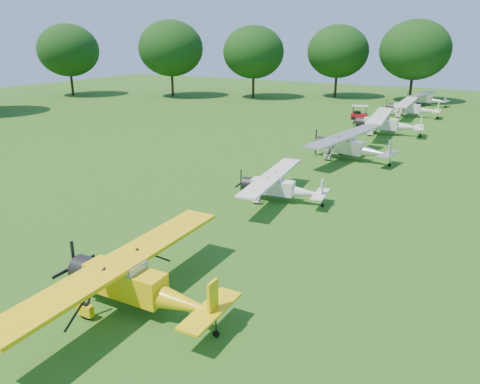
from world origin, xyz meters
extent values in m
plane|color=#245114|center=(0.00, 0.00, 0.00)|extent=(160.00, 160.00, 0.00)
cylinder|color=black|center=(-2.12, 56.74, 2.37)|extent=(0.44, 0.44, 4.74)
ellipsoid|color=black|center=(-2.12, 56.74, 8.16)|extent=(11.05, 11.05, 9.39)
cylinder|color=black|center=(-14.75, 56.54, 2.24)|extent=(0.44, 0.44, 4.49)
ellipsoid|color=black|center=(-14.75, 56.54, 7.73)|extent=(10.47, 10.47, 8.90)
cylinder|color=black|center=(-26.90, 48.50, 2.22)|extent=(0.44, 0.44, 4.44)
ellipsoid|color=black|center=(-26.90, 48.50, 7.65)|extent=(10.36, 10.36, 8.80)
cylinder|color=black|center=(-40.16, 42.92, 2.39)|extent=(0.44, 0.44, 4.77)
ellipsoid|color=black|center=(-40.16, 42.92, 8.22)|extent=(11.14, 11.14, 9.47)
cylinder|color=black|center=(-57.03, 35.30, 2.28)|extent=(0.44, 0.44, 4.56)
ellipsoid|color=black|center=(-57.03, 35.30, 7.85)|extent=(10.64, 10.64, 9.04)
cube|color=yellow|center=(0.12, -12.65, 1.15)|extent=(3.52, 1.13, 1.15)
cone|color=yellow|center=(3.06, -12.57, 0.98)|extent=(3.08, 1.07, 0.98)
cube|color=#8CA5B2|center=(0.01, -12.66, 1.75)|extent=(1.77, 1.05, 0.60)
cylinder|color=black|center=(-1.96, -12.71, 1.15)|extent=(1.01, 1.16, 1.14)
cube|color=black|center=(-2.67, -12.73, 1.15)|extent=(0.07, 0.13, 2.29)
cube|color=yellow|center=(0.01, -12.66, 2.02)|extent=(1.90, 11.61, 0.15)
cube|color=yellow|center=(4.16, -12.54, 1.53)|extent=(0.13, 0.60, 1.42)
cube|color=yellow|center=(4.05, -12.54, 1.04)|extent=(1.01, 3.08, 0.10)
cylinder|color=black|center=(-0.72, -14.04, 0.33)|extent=(0.66, 0.19, 0.66)
cylinder|color=black|center=(-0.79, -11.31, 0.33)|extent=(0.66, 0.19, 0.66)
cylinder|color=black|center=(4.27, -12.54, 0.13)|extent=(0.26, 0.09, 0.26)
cube|color=white|center=(-0.44, 1.80, 0.93)|extent=(2.91, 1.18, 0.93)
cone|color=white|center=(1.93, 2.09, 0.79)|extent=(2.55, 1.09, 0.79)
cube|color=#8CA5B2|center=(-0.53, 1.79, 1.41)|extent=(1.50, 0.98, 0.49)
cylinder|color=black|center=(-2.10, 1.59, 0.93)|extent=(0.90, 1.01, 0.92)
cube|color=black|center=(-2.67, 1.52, 0.93)|extent=(0.07, 0.11, 1.85)
cube|color=white|center=(-0.53, 1.79, 1.63)|extent=(2.43, 9.45, 0.12)
cube|color=white|center=(2.80, 2.20, 1.24)|extent=(0.15, 0.49, 1.15)
cube|color=white|center=(2.72, 2.19, 0.84)|extent=(1.05, 2.55, 0.08)
cylinder|color=black|center=(-1.00, 0.62, 0.26)|extent=(0.54, 0.21, 0.53)
cylinder|color=black|center=(-1.28, 2.81, 0.26)|extent=(0.54, 0.21, 0.53)
cylinder|color=black|center=(2.89, 2.21, 0.11)|extent=(0.22, 0.10, 0.21)
cube|color=silver|center=(0.23, 14.69, 1.15)|extent=(3.61, 1.50, 1.15)
cone|color=silver|center=(3.17, 14.30, 0.99)|extent=(3.17, 1.39, 0.99)
cube|color=#8CA5B2|center=(0.13, 14.71, 1.75)|extent=(1.87, 1.23, 0.60)
cylinder|color=black|center=(-1.83, 14.97, 1.15)|extent=(1.13, 1.26, 1.14)
cube|color=black|center=(-2.53, 15.07, 1.15)|extent=(0.08, 0.14, 2.30)
cube|color=silver|center=(0.13, 14.71, 2.03)|extent=(3.14, 11.72, 0.15)
cube|color=silver|center=(4.25, 14.15, 1.53)|extent=(0.19, 0.61, 1.42)
cube|color=silver|center=(4.14, 14.16, 1.04)|extent=(1.34, 3.16, 0.10)
cylinder|color=black|center=(-0.82, 13.45, 0.33)|extent=(0.67, 0.26, 0.66)
cylinder|color=black|center=(-0.45, 16.17, 0.33)|extent=(0.67, 0.26, 0.66)
cylinder|color=black|center=(4.36, 14.13, 0.13)|extent=(0.27, 0.12, 0.26)
cube|color=white|center=(0.31, 27.25, 1.17)|extent=(3.66, 1.48, 1.17)
cone|color=white|center=(3.29, 27.61, 1.00)|extent=(3.21, 1.37, 1.00)
cube|color=#8CA5B2|center=(0.20, 27.24, 1.78)|extent=(1.89, 1.23, 0.61)
cylinder|color=black|center=(-1.78, 27.00, 1.17)|extent=(1.13, 1.27, 1.16)
cube|color=black|center=(-2.50, 26.91, 1.17)|extent=(0.08, 0.14, 2.33)
cube|color=white|center=(0.20, 27.24, 2.06)|extent=(3.01, 11.89, 0.16)
cube|color=white|center=(4.40, 27.74, 1.56)|extent=(0.18, 0.62, 1.44)
cube|color=white|center=(4.29, 27.73, 1.06)|extent=(1.31, 3.20, 0.10)
cylinder|color=black|center=(-0.40, 25.76, 0.33)|extent=(0.68, 0.26, 0.67)
cylinder|color=black|center=(-0.73, 28.52, 0.33)|extent=(0.68, 0.26, 0.67)
cylinder|color=black|center=(4.51, 27.76, 0.13)|extent=(0.28, 0.12, 0.27)
cube|color=white|center=(0.44, 40.97, 1.10)|extent=(3.39, 1.14, 1.10)
cone|color=white|center=(3.26, 41.10, 0.94)|extent=(2.97, 1.07, 0.94)
cube|color=#8CA5B2|center=(0.33, 40.97, 1.68)|extent=(1.72, 1.04, 0.58)
cylinder|color=black|center=(-1.55, 40.89, 1.10)|extent=(0.99, 1.13, 1.09)
cube|color=black|center=(-2.23, 40.86, 1.10)|extent=(0.07, 0.13, 2.20)
cube|color=white|center=(0.33, 40.97, 1.94)|extent=(2.00, 11.15, 0.15)
cube|color=white|center=(4.31, 41.14, 1.47)|extent=(0.13, 0.58, 1.36)
cube|color=white|center=(4.20, 41.14, 0.99)|extent=(1.02, 2.97, 0.09)
cylinder|color=black|center=(-0.34, 39.63, 0.31)|extent=(0.63, 0.19, 0.63)
cylinder|color=black|center=(-0.45, 42.24, 0.31)|extent=(0.63, 0.19, 0.63)
cylinder|color=black|center=(4.41, 41.15, 0.13)|extent=(0.25, 0.09, 0.25)
cube|color=silver|center=(0.41, 53.23, 0.98)|extent=(3.09, 1.38, 0.98)
cone|color=silver|center=(2.90, 52.80, 0.84)|extent=(2.72, 1.27, 0.84)
cube|color=#8CA5B2|center=(0.32, 53.25, 1.49)|extent=(1.62, 1.10, 0.51)
cylinder|color=black|center=(-1.33, 53.53, 0.98)|extent=(0.99, 1.10, 0.97)
cube|color=black|center=(-1.93, 53.64, 0.98)|extent=(0.07, 0.12, 1.96)
cube|color=silver|center=(0.32, 53.25, 1.73)|extent=(3.01, 9.98, 0.13)
cube|color=silver|center=(3.82, 52.64, 1.31)|extent=(0.18, 0.52, 1.21)
cube|color=silver|center=(3.72, 52.66, 0.89)|extent=(1.23, 2.71, 0.08)
cylinder|color=black|center=(-0.52, 52.21, 0.28)|extent=(0.58, 0.24, 0.56)
cylinder|color=black|center=(-0.12, 54.51, 0.28)|extent=(0.58, 0.24, 0.56)
cylinder|color=black|center=(3.91, 52.63, 0.11)|extent=(0.23, 0.11, 0.22)
cube|color=#B80D15|center=(-4.43, 35.71, 0.43)|extent=(2.30, 1.59, 0.67)
cube|color=black|center=(-4.71, 35.64, 0.81)|extent=(1.07, 1.22, 0.43)
cube|color=white|center=(-4.43, 35.71, 1.73)|extent=(2.23, 1.66, 0.08)
cylinder|color=black|center=(-4.99, 34.97, 0.21)|extent=(0.44, 0.23, 0.42)
cylinder|color=black|center=(-5.26, 36.12, 0.21)|extent=(0.44, 0.23, 0.42)
cylinder|color=black|center=(-3.60, 35.30, 0.21)|extent=(0.44, 0.23, 0.42)
cylinder|color=black|center=(-3.87, 36.45, 0.21)|extent=(0.44, 0.23, 0.42)
camera|label=1|loc=(12.14, -24.60, 10.37)|focal=35.00mm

